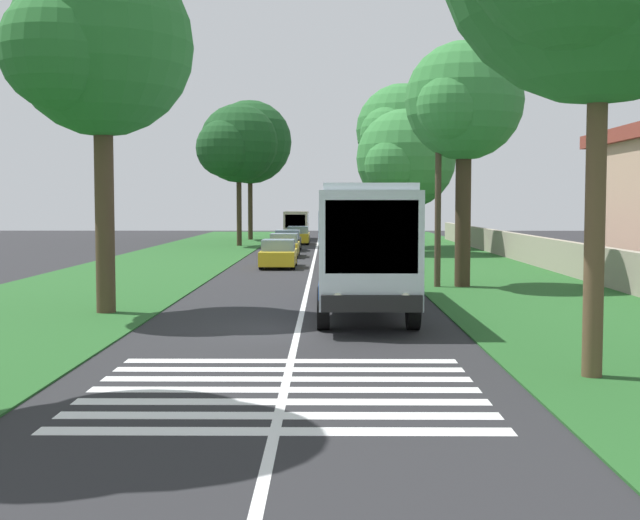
{
  "coord_description": "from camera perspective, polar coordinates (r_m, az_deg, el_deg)",
  "views": [
    {
      "loc": [
        -21.66,
        -0.74,
        3.23
      ],
      "look_at": [
        2.87,
        -0.54,
        1.6
      ],
      "focal_mm": 47.68,
      "sensor_mm": 36.0,
      "label": 1
    }
  ],
  "objects": [
    {
      "name": "grass_verge_left",
      "position": [
        37.87,
        -13.19,
        -1.16
      ],
      "size": [
        120.0,
        8.0,
        0.04
      ],
      "primitive_type": "cube",
      "color": "#235623",
      "rests_on": "ground"
    },
    {
      "name": "roadside_tree_left_2",
      "position": [
        65.0,
        -5.66,
        7.64
      ],
      "size": [
        7.31,
        5.99,
        10.71
      ],
      "color": "#3D2D1E",
      "rests_on": "grass_verge_left"
    },
    {
      "name": "roadside_tree_right_1",
      "position": [
        54.58,
        5.66,
        6.61
      ],
      "size": [
        7.29,
        6.32,
        9.2
      ],
      "color": "#4C3826",
      "rests_on": "grass_verge_right"
    },
    {
      "name": "trailing_minibus_0",
      "position": [
        77.69,
        -1.59,
        2.56
      ],
      "size": [
        6.0,
        2.14,
        2.53
      ],
      "color": "#BFB299",
      "rests_on": "ground"
    },
    {
      "name": "coach_bus",
      "position": [
        25.6,
        2.84,
        1.37
      ],
      "size": [
        11.16,
        2.62,
        3.73
      ],
      "color": "silver",
      "rests_on": "ground"
    },
    {
      "name": "ground",
      "position": [
        21.91,
        -1.48,
        -4.68
      ],
      "size": [
        160.0,
        160.0,
        0.0
      ],
      "primitive_type": "plane",
      "color": "#262628"
    },
    {
      "name": "roadside_tree_left_0",
      "position": [
        76.31,
        -4.82,
        7.75
      ],
      "size": [
        8.55,
        7.37,
        12.33
      ],
      "color": "#3D2D1E",
      "rests_on": "grass_verge_left"
    },
    {
      "name": "roadside_tree_right_0",
      "position": [
        33.42,
        9.48,
        10.19
      ],
      "size": [
        5.24,
        4.52,
        9.36
      ],
      "color": "#3D2D1E",
      "rests_on": "grass_verge_right"
    },
    {
      "name": "centre_line",
      "position": [
        36.81,
        -0.69,
        -1.23
      ],
      "size": [
        110.0,
        0.16,
        0.01
      ],
      "primitive_type": "cube",
      "color": "silver",
      "rests_on": "ground"
    },
    {
      "name": "roadside_tree_left_1",
      "position": [
        25.97,
        -14.75,
        13.49
      ],
      "size": [
        6.07,
        5.29,
        10.42
      ],
      "color": "#4C3826",
      "rests_on": "grass_verge_left"
    },
    {
      "name": "utility_pole",
      "position": [
        32.84,
        7.94,
        5.5
      ],
      "size": [
        0.24,
        1.4,
        8.08
      ],
      "color": "#473828",
      "rests_on": "grass_verge_right"
    },
    {
      "name": "trailing_car_0",
      "position": [
        42.98,
        -2.8,
        0.38
      ],
      "size": [
        4.3,
        1.78,
        1.43
      ],
      "color": "gold",
      "rests_on": "ground"
    },
    {
      "name": "trailing_car_3",
      "position": [
        67.81,
        -1.48,
        1.63
      ],
      "size": [
        4.3,
        1.78,
        1.43
      ],
      "color": "gold",
      "rests_on": "ground"
    },
    {
      "name": "zebra_crossing",
      "position": [
        14.92,
        -2.41,
        -8.69
      ],
      "size": [
        5.85,
        6.8,
        0.01
      ],
      "color": "silver",
      "rests_on": "ground"
    },
    {
      "name": "grass_verge_right",
      "position": [
        37.55,
        11.92,
        -1.18
      ],
      "size": [
        120.0,
        8.0,
        0.04
      ],
      "primitive_type": "cube",
      "color": "#235623",
      "rests_on": "ground"
    },
    {
      "name": "trailing_car_2",
      "position": [
        58.4,
        -2.18,
        1.28
      ],
      "size": [
        4.3,
        1.78,
        1.43
      ],
      "color": "black",
      "rests_on": "ground"
    },
    {
      "name": "trailing_car_1",
      "position": [
        51.56,
        -2.42,
        0.95
      ],
      "size": [
        4.3,
        1.78,
        1.43
      ],
      "color": "gold",
      "rests_on": "ground"
    },
    {
      "name": "roadside_tree_right_3",
      "position": [
        62.81,
        5.4,
        8.48
      ],
      "size": [
        8.05,
        6.77,
        11.91
      ],
      "color": "#3D2D1E",
      "rests_on": "grass_verge_right"
    },
    {
      "name": "roadside_wall",
      "position": [
        43.12,
        15.05,
        0.43
      ],
      "size": [
        70.0,
        0.4,
        1.5
      ],
      "primitive_type": "cube",
      "color": "#9E937F",
      "rests_on": "grass_verge_right"
    }
  ]
}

